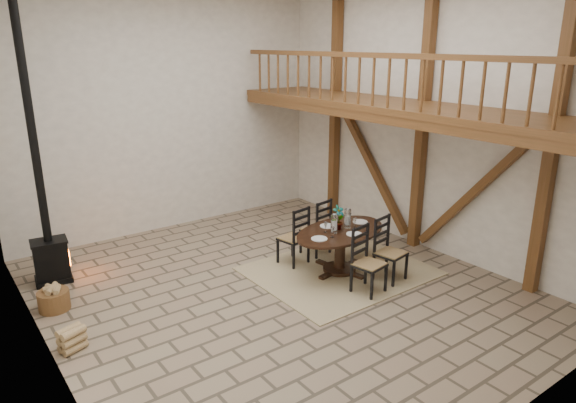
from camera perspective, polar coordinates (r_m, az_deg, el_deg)
ground at (r=8.70m, az=-1.03°, el=-9.78°), size 8.00×8.00×0.00m
room_shell at (r=8.54m, az=5.48°, el=10.86°), size 7.02×8.02×5.01m
rug at (r=9.39m, az=5.72°, el=-7.67°), size 3.00×2.50×0.02m
dining_table at (r=9.22m, az=5.80°, el=-5.19°), size 2.10×2.30×1.24m
wood_stove at (r=9.46m, az=-25.38°, el=-1.72°), size 0.64×0.52×5.00m
log_basket at (r=8.82m, az=-24.59°, el=-9.87°), size 0.47×0.47×0.39m
log_stack at (r=7.65m, az=-22.87°, el=-13.91°), size 0.39×0.32×0.34m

